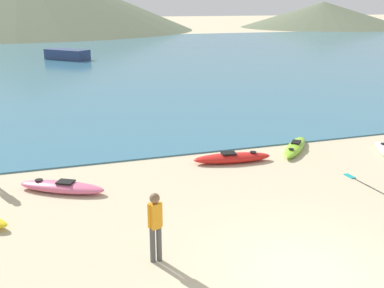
# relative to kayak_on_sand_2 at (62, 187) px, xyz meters

# --- Properties ---
(ground_plane) EXTENTS (400.00, 400.00, 0.00)m
(ground_plane) POSITION_rel_kayak_on_sand_2_xyz_m (4.99, -6.37, -0.17)
(ground_plane) COLOR #C6B793
(bay_water) EXTENTS (160.00, 70.00, 0.06)m
(bay_water) POSITION_rel_kayak_on_sand_2_xyz_m (4.99, 37.25, -0.14)
(bay_water) COLOR teal
(bay_water) RESTS_ON ground_plane
(far_hill_right) EXTENTS (41.09, 41.09, 6.20)m
(far_hill_right) POSITION_rel_kayak_on_sand_2_xyz_m (67.16, 86.90, 2.93)
(far_hill_right) COLOR #5B664C
(far_hill_right) RESTS_ON ground_plane
(kayak_on_sand_2) EXTENTS (2.88, 2.07, 0.38)m
(kayak_on_sand_2) POSITION_rel_kayak_on_sand_2_xyz_m (0.00, 0.00, 0.00)
(kayak_on_sand_2) COLOR #E5668C
(kayak_on_sand_2) RESTS_ON ground_plane
(kayak_on_sand_3) EXTENTS (2.43, 2.63, 0.36)m
(kayak_on_sand_3) POSITION_rel_kayak_on_sand_2_xyz_m (9.34, 1.42, -0.01)
(kayak_on_sand_3) COLOR #8CCC2D
(kayak_on_sand_3) RESTS_ON ground_plane
(kayak_on_sand_4) EXTENTS (3.07, 1.09, 0.40)m
(kayak_on_sand_4) POSITION_rel_kayak_on_sand_2_xyz_m (6.31, 0.90, 0.01)
(kayak_on_sand_4) COLOR red
(kayak_on_sand_4) RESTS_ON ground_plane
(person_near_foreground) EXTENTS (0.35, 0.26, 1.73)m
(person_near_foreground) POSITION_rel_kayak_on_sand_2_xyz_m (1.93, -4.91, 0.83)
(person_near_foreground) COLOR #4C4C4C
(person_near_foreground) RESTS_ON ground_plane
(moored_boat_0) EXTENTS (4.72, 4.79, 1.07)m
(moored_boat_0) POSITION_rel_kayak_on_sand_2_xyz_m (2.17, 36.18, 0.43)
(moored_boat_0) COLOR navy
(moored_boat_0) RESTS_ON bay_water
(loose_paddle) EXTENTS (0.29, 2.78, 0.03)m
(loose_paddle) POSITION_rel_kayak_on_sand_2_xyz_m (9.72, -2.91, -0.15)
(loose_paddle) COLOR black
(loose_paddle) RESTS_ON ground_plane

